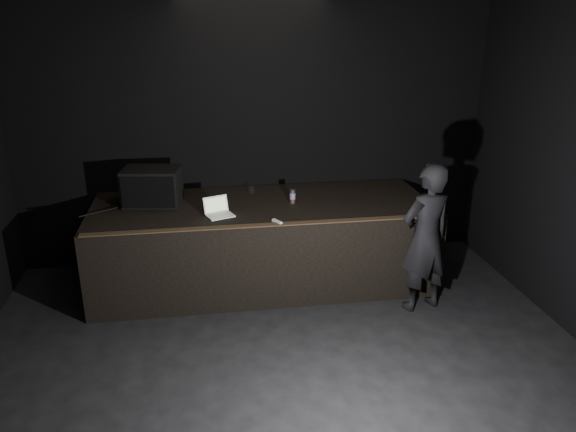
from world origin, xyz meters
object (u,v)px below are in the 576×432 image
at_px(stage_monitor, 152,187).
at_px(laptop, 218,211).
at_px(stage_riser, 263,243).
at_px(beer_can, 293,196).
at_px(person, 426,238).

bearing_deg(stage_monitor, laptop, -25.40).
xyz_separation_m(stage_riser, stage_monitor, (-1.27, 0.20, 0.72)).
bearing_deg(beer_can, stage_monitor, 172.45).
distance_m(stage_riser, beer_can, 0.69).
xyz_separation_m(stage_riser, beer_can, (0.36, -0.02, 0.58)).
distance_m(laptop, person, 2.30).
xyz_separation_m(stage_monitor, laptop, (0.74, -0.50, -0.16)).
height_order(stage_riser, stage_monitor, stage_monitor).
relative_size(stage_monitor, laptop, 1.97).
relative_size(stage_riser, laptop, 11.16).
bearing_deg(stage_riser, laptop, -149.87).
distance_m(stage_monitor, laptop, 0.91).
xyz_separation_m(stage_riser, person, (1.67, -0.95, 0.34)).
relative_size(stage_riser, beer_can, 24.18).
height_order(stage_monitor, beer_can, stage_monitor).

